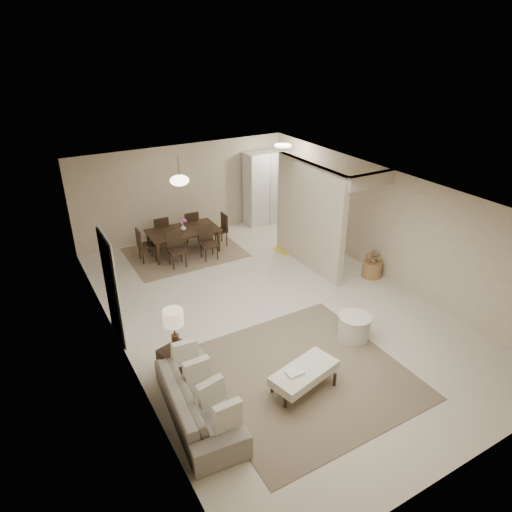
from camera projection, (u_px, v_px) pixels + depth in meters
floor at (270, 308)px, 9.41m from camera, size 9.00×9.00×0.00m
ceiling at (272, 192)px, 8.30m from camera, size 9.00×9.00×0.00m
back_wall at (184, 191)px, 12.35m from camera, size 6.00×0.00×6.00m
left_wall at (116, 293)px, 7.51m from camera, size 0.00×9.00×9.00m
right_wall at (385, 224)px, 10.19m from camera, size 0.00×9.00×9.00m
partition at (309, 216)px, 10.63m from camera, size 0.15×2.50×2.50m
doorway at (111, 289)px, 8.09m from camera, size 0.04×0.90×2.04m
pantry_cabinet at (265, 188)px, 13.22m from camera, size 1.20×0.55×2.10m
flush_light at (283, 146)px, 11.83m from camera, size 0.44×0.44×0.05m
living_rug at (303, 374)px, 7.59m from camera, size 3.20×3.20×0.01m
sofa at (199, 401)px, 6.63m from camera, size 2.12×0.98×0.60m
ottoman_bench at (304, 373)px, 7.13m from camera, size 1.22×0.77×0.41m
side_table at (178, 363)px, 7.43m from camera, size 0.60×0.60×0.53m
table_lamp at (174, 321)px, 7.07m from camera, size 0.32×0.32×0.76m
round_pouf at (354, 327)px, 8.39m from camera, size 0.60×0.60×0.47m
wicker_basket at (372, 269)px, 10.55m from camera, size 0.56×0.56×0.38m
dining_rug at (185, 252)px, 11.75m from camera, size 2.80×2.10×0.01m
dining_table at (184, 242)px, 11.62m from camera, size 1.80×1.04×0.62m
dining_chairs at (184, 237)px, 11.57m from camera, size 2.32×1.70×0.86m
vase at (183, 228)px, 11.45m from camera, size 0.16×0.16×0.15m
yellow_mat at (291, 248)px, 12.01m from camera, size 0.94×0.63×0.01m
pendant_light at (179, 180)px, 10.91m from camera, size 0.46×0.46×0.71m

